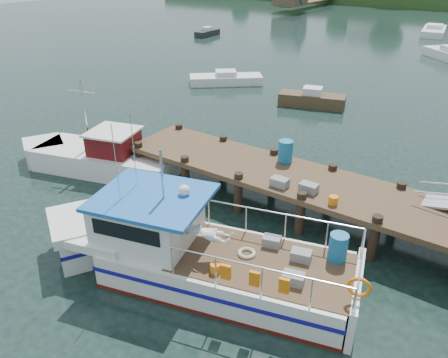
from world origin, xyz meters
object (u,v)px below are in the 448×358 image
Objects in this scene: moored_d at (434,31)px; work_boat at (99,156)px; moored_rowboat at (312,99)px; lobster_boat at (188,252)px; moored_e at (207,33)px; moored_a at (226,79)px.

work_boat is at bearing -72.72° from moored_d.
moored_d is at bearing 103.65° from moored_rowboat.
moored_d is at bearing 79.24° from lobster_boat.
lobster_boat is at bearing -39.63° from work_boat.
moored_e is (-17.51, 31.23, -0.27)m from work_boat.
moored_e is (-13.86, 16.16, 0.01)m from moored_a.
moored_a is (-7.44, 1.21, -0.08)m from moored_rowboat.
moored_rowboat is (-4.01, 17.22, -0.42)m from lobster_boat.
moored_rowboat is at bearing -52.57° from moored_e.
moored_e is at bearing 110.67° from moored_a.
lobster_boat is 1.90× the size of moored_a.
moored_e is at bearing 154.82° from moored_rowboat.
moored_d is 1.97× the size of moored_e.
moored_rowboat is at bearing 88.07° from lobster_boat.
moored_d is at bearing 56.70° from moored_a.
moored_e is (-21.31, 17.37, -0.07)m from moored_rowboat.
moored_d reaches higher than moored_e.
lobster_boat is 1.29× the size of work_boat.
moored_e is at bearing -121.04° from moored_d.
lobster_boat is 8.51m from work_boat.
lobster_boat is at bearing -63.60° from moored_d.
work_boat is at bearing -91.30° from moored_rowboat.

